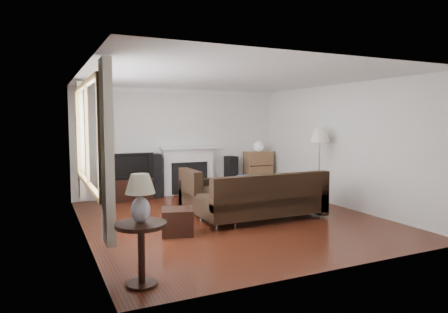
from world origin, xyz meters
name	(u,v)px	position (x,y,z in m)	size (l,w,h in m)	color
room	(231,149)	(0.00, 0.00, 1.25)	(5.10, 5.60, 2.54)	#4C1E11
window	(87,135)	(-2.45, -0.20, 1.55)	(0.12, 2.74, 1.54)	olive
curtain_near	(107,152)	(-2.40, -1.72, 1.40)	(0.10, 0.35, 2.10)	white
curtain_far	(81,141)	(-2.40, 1.32, 1.40)	(0.10, 0.35, 2.10)	white
fireplace	(188,170)	(0.15, 2.64, 0.57)	(1.40, 0.26, 1.15)	white
tv_stand	(130,189)	(-1.28, 2.50, 0.24)	(0.95, 0.43, 0.48)	black
television	(130,166)	(-1.28, 2.50, 0.77)	(1.00, 0.13, 0.58)	black
speaker_left	(154,176)	(-0.71, 2.55, 0.50)	(0.28, 0.33, 1.00)	black
speaker_right	(231,174)	(1.25, 2.55, 0.44)	(0.24, 0.29, 0.88)	black
bookshelf	(258,170)	(2.02, 2.53, 0.49)	(0.71, 0.34, 0.98)	brown
globe_lamp	(258,146)	(2.02, 2.53, 1.10)	(0.26, 0.26, 0.26)	white
sectional_sofa	(263,197)	(0.48, -0.29, 0.40)	(2.46, 1.80, 0.80)	black
coffee_table	(240,194)	(0.74, 1.11, 0.21)	(1.07, 0.58, 0.42)	#9E6A4B
footstool	(177,222)	(-1.19, -0.54, 0.20)	(0.48, 0.48, 0.40)	black
floor_lamp	(319,167)	(2.20, 0.31, 0.81)	(0.42, 0.42, 1.61)	#A27B38
side_table	(141,254)	(-2.15, -2.23, 0.34)	(0.55, 0.55, 0.68)	black
table_lamp	(140,199)	(-2.15, -2.23, 0.94)	(0.32, 0.32, 0.51)	silver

